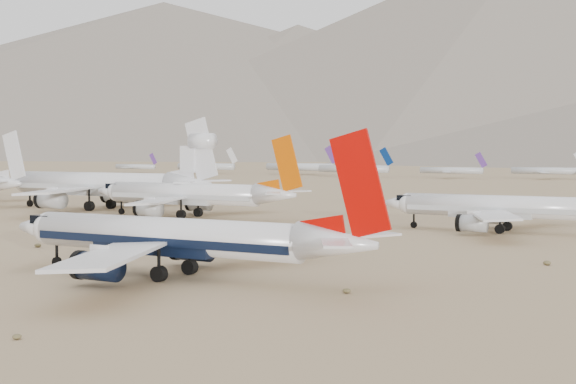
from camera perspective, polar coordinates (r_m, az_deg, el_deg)
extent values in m
plane|color=#9B805A|center=(91.08, -10.46, -5.96)|extent=(7000.00, 7000.00, 0.00)
cylinder|color=white|center=(89.94, -8.80, -3.07)|extent=(34.23, 4.05, 4.05)
cube|color=black|center=(89.99, -8.80, -3.39)|extent=(33.55, 4.11, 0.91)
sphere|color=white|center=(101.17, -16.55, -2.49)|extent=(4.05, 4.05, 4.05)
cube|color=black|center=(101.50, -16.81, -1.84)|extent=(2.83, 2.63, 1.01)
cone|color=white|center=(79.00, 3.54, -3.66)|extent=(8.56, 4.05, 4.05)
cube|color=white|center=(79.11, -12.54, -4.45)|extent=(13.22, 20.83, 0.63)
cube|color=white|center=(74.70, 3.43, -3.65)|extent=(5.43, 7.11, 0.24)
cylinder|color=black|center=(85.00, -13.26, -5.19)|extent=(4.75, 2.91, 2.91)
cube|color=white|center=(98.38, -3.33, -2.93)|extent=(13.22, 20.83, 0.63)
cube|color=white|center=(81.85, 5.76, -3.08)|extent=(5.43, 7.11, 0.24)
cylinder|color=black|center=(98.09, -6.70, -4.04)|extent=(4.75, 2.91, 2.91)
cube|color=#C20500|center=(77.56, 5.15, 0.59)|extent=(6.49, 0.32, 10.69)
cylinder|color=black|center=(100.92, -16.11, -4.80)|extent=(1.21, 0.51, 1.21)
cylinder|color=black|center=(87.34, -9.16, -5.77)|extent=(1.70, 1.01, 1.70)
cylinder|color=black|center=(91.84, -7.00, -5.32)|extent=(1.70, 1.01, 1.70)
cylinder|color=white|center=(142.46, 14.59, -0.99)|extent=(31.65, 3.85, 3.85)
cube|color=silver|center=(142.49, 14.59, -1.19)|extent=(31.02, 3.90, 0.87)
sphere|color=white|center=(147.03, 8.59, -0.81)|extent=(3.85, 3.85, 3.85)
cube|color=black|center=(147.16, 8.38, -0.39)|extent=(2.69, 2.50, 0.96)
cube|color=white|center=(131.12, 14.46, -1.62)|extent=(12.22, 19.26, 0.60)
cylinder|color=silver|center=(135.53, 13.06, -2.20)|extent=(4.40, 2.77, 2.77)
cube|color=white|center=(152.82, 16.48, -1.01)|extent=(12.22, 19.26, 0.60)
cylinder|color=silver|center=(150.64, 14.64, -1.70)|extent=(4.40, 2.77, 2.77)
cylinder|color=black|center=(147.01, 8.93, -2.32)|extent=(1.15, 0.48, 1.15)
cylinder|color=black|center=(139.84, 14.83, -2.56)|extent=(1.62, 0.96, 1.62)
cylinder|color=black|center=(145.06, 15.33, -2.37)|extent=(1.62, 0.96, 1.62)
cylinder|color=white|center=(168.96, -7.42, -0.11)|extent=(35.75, 4.37, 4.37)
cube|color=silver|center=(169.00, -7.42, -0.29)|extent=(35.04, 4.44, 0.98)
sphere|color=white|center=(180.00, -12.04, 0.04)|extent=(4.37, 4.37, 4.37)
cube|color=black|center=(180.37, -12.20, 0.43)|extent=(3.06, 2.84, 1.09)
cone|color=white|center=(157.05, -0.87, -0.19)|extent=(8.94, 4.37, 4.37)
cube|color=white|center=(157.27, -9.29, -0.63)|extent=(13.81, 21.76, 0.67)
cube|color=white|center=(152.58, -1.06, -0.08)|extent=(5.68, 7.42, 0.26)
cylinder|color=silver|center=(163.27, -9.80, -1.19)|extent=(4.97, 3.15, 3.15)
cube|color=white|center=(177.86, -4.32, -0.18)|extent=(13.81, 21.76, 0.67)
cube|color=white|center=(159.81, 0.40, 0.06)|extent=(5.68, 7.42, 0.26)
cylinder|color=silver|center=(177.50, -6.26, -0.83)|extent=(4.97, 3.15, 3.15)
cube|color=#DC5500|center=(155.63, -0.08, 2.06)|extent=(6.78, 0.35, 11.17)
cylinder|color=black|center=(179.57, -11.76, -1.36)|extent=(1.31, 0.55, 1.31)
cylinder|color=black|center=(165.89, -7.61, -1.59)|extent=(1.84, 1.09, 1.84)
cylinder|color=black|center=(170.86, -6.41, -1.45)|extent=(1.84, 1.09, 1.84)
cylinder|color=white|center=(195.23, -13.63, 0.59)|extent=(44.78, 5.36, 5.36)
cube|color=silver|center=(195.26, -13.63, 0.39)|extent=(43.89, 5.44, 1.21)
sphere|color=white|center=(210.88, -18.15, 0.69)|extent=(5.36, 5.36, 5.36)
cube|color=black|center=(211.41, -18.31, 1.10)|extent=(3.75, 3.49, 1.34)
cone|color=white|center=(177.88, -6.99, 0.55)|extent=(11.20, 5.36, 5.36)
cube|color=white|center=(181.46, -16.14, 0.08)|extent=(17.30, 27.26, 0.83)
cube|color=white|center=(172.40, -7.40, 0.69)|extent=(7.11, 9.29, 0.32)
cylinder|color=silver|center=(189.10, -16.42, -0.55)|extent=(6.22, 3.86, 3.86)
cube|color=white|center=(205.06, -9.96, 0.47)|extent=(17.30, 27.26, 0.83)
cube|color=white|center=(180.86, -5.49, 0.81)|extent=(7.11, 9.29, 0.32)
cylinder|color=silver|center=(205.32, -12.07, -0.22)|extent=(6.22, 3.86, 3.86)
cube|color=white|center=(175.94, -6.18, 3.05)|extent=(8.49, 0.43, 13.99)
cylinder|color=white|center=(175.77, -6.10, 3.61)|extent=(5.60, 3.47, 3.47)
cylinder|color=black|center=(210.18, -17.88, -0.77)|extent=(1.61, 0.67, 1.61)
cylinder|color=black|center=(191.48, -13.95, -0.98)|extent=(2.25, 1.34, 2.25)
cylinder|color=black|center=(197.07, -12.48, -0.85)|extent=(2.25, 1.34, 2.25)
cone|color=white|center=(208.79, -19.39, 0.58)|extent=(9.83, 4.83, 4.83)
cube|color=white|center=(210.45, -18.12, 0.79)|extent=(6.24, 8.16, 0.29)
cube|color=white|center=(206.62, -18.91, 2.46)|extent=(7.45, 0.39, 12.28)
cylinder|color=silver|center=(504.36, -10.80, 1.78)|extent=(29.44, 2.91, 2.91)
cube|color=#5D3192|center=(495.65, -9.57, 2.34)|extent=(5.86, 0.29, 7.38)
cube|color=silver|center=(498.49, -11.36, 1.71)|extent=(7.76, 13.55, 0.29)
cube|color=silver|center=(510.30, -10.26, 1.75)|extent=(7.76, 13.55, 0.29)
cylinder|color=silver|center=(479.49, -5.86, 1.82)|extent=(38.97, 3.85, 3.85)
cube|color=white|center=(469.32, -4.02, 2.59)|extent=(7.76, 0.39, 9.78)
cube|color=silver|center=(471.20, -6.55, 1.72)|extent=(10.27, 17.94, 0.39)
cube|color=silver|center=(487.87, -5.20, 1.77)|extent=(10.27, 17.94, 0.39)
cylinder|color=silver|center=(457.50, 0.85, 1.79)|extent=(42.19, 4.17, 4.17)
cube|color=#5D3192|center=(448.57, 3.10, 2.67)|extent=(8.40, 0.42, 10.58)
cube|color=silver|center=(447.86, 0.20, 1.69)|extent=(11.11, 19.42, 0.42)
cube|color=silver|center=(467.22, 1.47, 1.74)|extent=(11.11, 19.42, 0.42)
cylinder|color=silver|center=(419.94, 4.68, 1.65)|extent=(38.82, 3.84, 3.84)
cube|color=navy|center=(412.82, 7.01, 2.52)|extent=(7.73, 0.38, 9.74)
cube|color=silver|center=(410.77, 4.12, 1.55)|extent=(10.23, 17.87, 0.38)
cube|color=silver|center=(429.17, 5.22, 1.60)|extent=(10.23, 17.87, 0.38)
cylinder|color=silver|center=(407.68, 11.53, 1.51)|extent=(31.78, 3.14, 3.14)
cube|color=#5D3192|center=(403.50, 13.57, 2.23)|extent=(6.33, 0.31, 7.97)
cube|color=silver|center=(399.84, 11.19, 1.42)|extent=(8.37, 14.63, 0.31)
cube|color=silver|center=(415.57, 11.86, 1.47)|extent=(8.37, 14.63, 0.31)
cylinder|color=silver|center=(408.87, 17.90, 1.45)|extent=(33.30, 3.29, 3.29)
cube|color=silver|center=(400.42, 17.67, 1.35)|extent=(8.77, 15.33, 0.33)
cube|color=silver|center=(417.36, 18.11, 1.40)|extent=(8.77, 15.33, 0.33)
cone|color=slate|center=(2254.48, -8.80, 7.95)|extent=(3024.00, 3024.00, 420.00)
cone|color=slate|center=(1846.35, 0.69, 7.22)|extent=(1800.00, 1800.00, 300.00)
cone|color=slate|center=(1809.27, 17.09, 9.88)|extent=(2444.00, 2444.00, 470.00)
cone|color=slate|center=(1393.68, -4.49, 4.36)|extent=(855.00, 855.00, 95.00)
ellipsoid|color=brown|center=(121.95, -17.37, -3.64)|extent=(0.98, 0.98, 0.54)
ellipsoid|color=brown|center=(63.90, -18.72, -9.72)|extent=(0.70, 0.70, 0.39)
ellipsoid|color=brown|center=(79.69, 4.19, -7.02)|extent=(0.84, 0.84, 0.46)
ellipsoid|color=brown|center=(103.49, 17.94, -4.82)|extent=(0.98, 0.98, 0.54)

